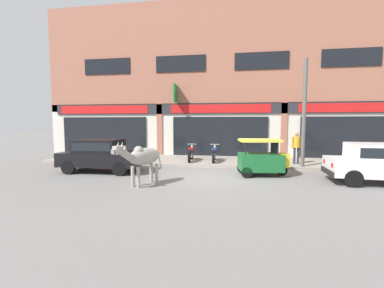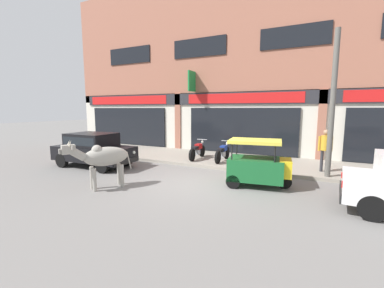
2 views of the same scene
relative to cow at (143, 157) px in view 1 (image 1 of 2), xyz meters
name	(u,v)px [view 1 (image 1 of 2)]	position (x,y,z in m)	size (l,w,h in m)	color
ground_plane	(211,177)	(2.23, 1.72, -1.01)	(90.00, 90.00, 0.00)	slate
sidewalk	(217,161)	(2.23, 5.73, -0.94)	(19.00, 3.60, 0.13)	gray
shop_building	(220,83)	(2.23, 7.79, 3.66)	(23.00, 1.40, 9.74)	#9E604C
cow	(143,157)	(0.00, 0.00, 0.00)	(1.25, 1.95, 1.61)	#9E998E
car_0	(380,162)	(8.33, 1.60, -0.19)	(3.68, 1.78, 1.46)	black
car_1	(101,154)	(-2.73, 2.09, -0.19)	(3.65, 1.69, 1.46)	black
auto_rickshaw	(262,160)	(4.30, 2.43, -0.35)	(2.07, 1.39, 1.52)	black
motorcycle_0	(191,154)	(0.84, 5.11, -0.49)	(0.52, 1.81, 0.88)	black
motorcycle_1	(214,154)	(2.10, 5.12, -0.49)	(0.52, 1.81, 0.88)	black
pedestrian	(297,144)	(6.23, 4.98, 0.11)	(0.50, 0.32, 1.60)	#2D2D33
utility_pole	(304,113)	(6.35, 4.22, 1.63)	(0.18, 0.18, 5.01)	#595651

